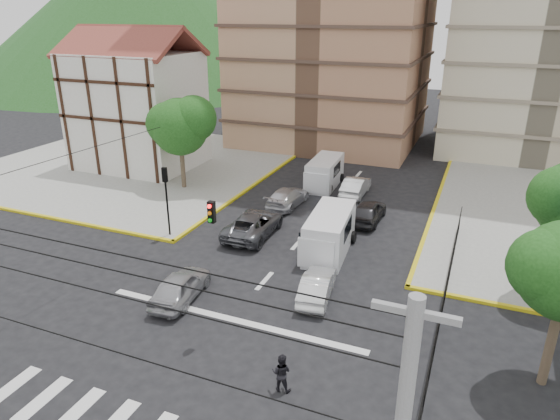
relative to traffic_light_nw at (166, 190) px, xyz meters
The scene contains 18 objects.
ground 11.46m from the traffic_light_nw, 45.00° to the right, with size 160.00×160.00×0.00m, color black.
sidewalk_nw 17.52m from the traffic_light_nw, 135.00° to the left, with size 26.00×26.00×0.15m, color gray.
stop_line 10.68m from the traffic_light_nw, 40.24° to the right, with size 13.00×0.40×0.01m, color silver.
tudor_building 16.70m from the traffic_light_nw, 132.55° to the left, with size 10.80×8.05×12.23m.
distant_hill 78.84m from the traffic_light_nw, 127.19° to the left, with size 70.00×70.00×28.00m, color #1E4D19.
park_fence 17.40m from the traffic_light_nw, 11.11° to the right, with size 0.10×22.50×1.66m, color black, non-canonical shape.
tree_tudor 9.42m from the traffic_light_nw, 116.53° to the left, with size 5.39×4.40×7.43m.
traffic_light_nw is the anchor object (origin of this frame).
traffic_light_hanging 12.86m from the traffic_light_nw, 51.58° to the right, with size 18.00×9.12×0.92m.
van_right_lane 10.21m from the traffic_light_nw, ahead, with size 2.59×5.59×2.44m.
van_left_lane 14.34m from the traffic_light_nw, 64.97° to the left, with size 2.22×5.15×2.28m.
car_silver_front_left 7.98m from the traffic_light_nw, 51.81° to the right, with size 1.71×4.24×1.45m, color #A9A9AD.
car_white_front_right 11.61m from the traffic_light_nw, 16.72° to the right, with size 1.38×3.95×1.30m, color white.
car_grey_mid_left 5.79m from the traffic_light_nw, 25.22° to the left, with size 2.51×5.44×1.51m, color #505257.
car_silver_rear_left 9.53m from the traffic_light_nw, 58.11° to the left, with size 1.91×4.69×1.36m, color silver.
car_darkgrey_mid_right 13.34m from the traffic_light_nw, 33.20° to the left, with size 1.75×4.34×1.48m, color #27272A.
car_white_rear_right 15.13m from the traffic_light_nw, 53.59° to the left, with size 1.51×4.33×1.43m, color white.
pedestrian_crosswalk 15.56m from the traffic_light_nw, 40.42° to the right, with size 0.76×0.59×1.56m, color black.
Camera 1 is at (9.59, -15.99, 13.27)m, focal length 32.00 mm.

